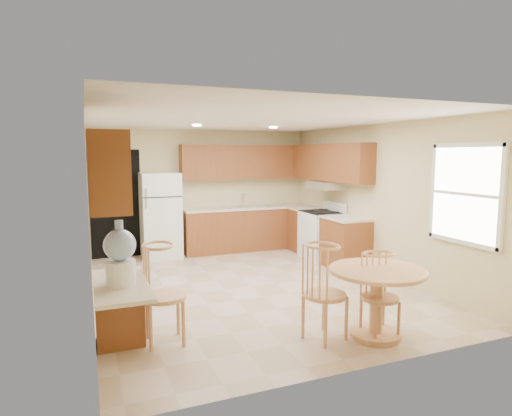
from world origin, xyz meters
name	(u,v)px	position (x,y,z in m)	size (l,w,h in m)	color
floor	(251,286)	(0.00, 0.00, 0.00)	(5.50, 5.50, 0.00)	tan
ceiling	(251,120)	(0.00, 0.00, 2.50)	(4.50, 5.50, 0.02)	white
wall_back	(203,191)	(0.00, 2.75, 1.25)	(4.50, 0.02, 2.50)	#CEC08B
wall_front	(361,239)	(0.00, -2.75, 1.25)	(4.50, 0.02, 2.50)	#CEC08B
wall_left	(89,213)	(-2.25, 0.00, 1.25)	(0.02, 5.50, 2.50)	#CEC08B
wall_right	(375,199)	(2.25, 0.00, 1.25)	(0.02, 5.50, 2.50)	#CEC08B
doorway	(116,204)	(-1.75, 2.73, 1.05)	(0.90, 0.02, 2.10)	black
base_cab_back	(248,229)	(0.88, 2.45, 0.43)	(2.75, 0.60, 0.87)	brown
counter_back	(248,208)	(0.88, 2.45, 0.89)	(2.75, 0.63, 0.04)	beige
base_cab_right_a	(306,230)	(1.95, 1.85, 0.43)	(0.60, 0.59, 0.87)	brown
counter_right_a	(306,209)	(1.95, 1.85, 0.89)	(0.63, 0.59, 0.04)	beige
base_cab_right_b	(345,244)	(1.95, 0.40, 0.43)	(0.60, 0.80, 0.87)	brown
counter_right_b	(346,218)	(1.95, 0.40, 0.89)	(0.63, 0.80, 0.04)	beige
upper_cab_back	(245,162)	(0.88, 2.58, 1.85)	(2.75, 0.33, 0.70)	brown
upper_cab_right	(329,162)	(2.08, 1.21, 1.85)	(0.33, 2.42, 0.70)	brown
upper_cab_left	(106,170)	(-2.08, -1.60, 1.85)	(0.33, 1.40, 0.70)	brown
sink	(247,207)	(0.85, 2.45, 0.91)	(0.78, 0.44, 0.01)	silver
range_hood	(326,185)	(2.00, 1.18, 1.42)	(0.50, 0.76, 0.14)	silver
desk_pedestal	(120,310)	(-2.00, -1.32, 0.36)	(0.48, 0.42, 0.72)	brown
desk_top	(121,285)	(-2.00, -1.70, 0.75)	(0.50, 1.20, 0.04)	beige
window	(466,194)	(2.23, -1.85, 1.50)	(0.06, 1.12, 1.30)	white
can_light_a	(197,125)	(-0.50, 1.20, 2.48)	(0.14, 0.14, 0.02)	white
can_light_b	(273,127)	(0.90, 1.20, 2.48)	(0.14, 0.14, 0.02)	white
refrigerator	(161,215)	(-0.95, 2.40, 0.83)	(0.73, 0.71, 1.66)	white
stove	(322,234)	(1.92, 1.18, 0.47)	(0.65, 0.76, 1.09)	white
dining_table	(377,293)	(0.62, -2.20, 0.50)	(1.04, 1.04, 0.77)	tan
chair_table_a	(330,285)	(0.07, -2.14, 0.64)	(0.46, 0.60, 1.04)	tan
chair_table_b	(386,289)	(0.67, -2.29, 0.56)	(0.41, 0.41, 0.92)	tan
chair_desk	(166,286)	(-1.55, -1.57, 0.65)	(0.47, 0.60, 1.06)	tan
water_crock	(120,256)	(-2.00, -1.76, 1.05)	(0.30, 0.30, 0.62)	white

